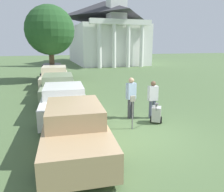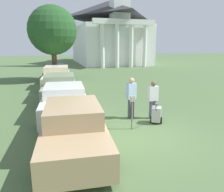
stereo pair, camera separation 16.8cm
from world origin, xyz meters
TOP-DOWN VIEW (x-y plane):
  - ground_plane at (0.00, 0.00)m, footprint 120.00×120.00m
  - parked_car_tan at (-2.36, -0.06)m, footprint 2.29×5.20m
  - parked_car_white at (-2.36, 3.23)m, footprint 2.36×5.02m
  - parked_car_sage at (-2.36, 6.70)m, footprint 2.35×5.41m
  - parked_car_cream at (-2.36, 10.45)m, footprint 2.41×5.43m
  - parked_car_black at (-2.36, 14.05)m, footprint 2.22×5.20m
  - parking_meter at (-0.04, 0.76)m, footprint 0.18×0.09m
  - person_worker at (0.40, 1.98)m, footprint 0.46×0.32m
  - person_supervisor at (1.30, 1.68)m, footprint 0.42×0.23m
  - equipment_cart at (1.18, 1.09)m, footprint 0.70×0.93m
  - church at (7.37, 30.47)m, footprint 10.55×16.77m
  - shade_tree at (-2.38, 13.52)m, footprint 4.18×4.18m

SIDE VIEW (x-z plane):
  - ground_plane at x=0.00m, z-range 0.00..0.00m
  - equipment_cart at x=1.18m, z-range -0.11..0.89m
  - parked_car_black at x=-2.36m, z-range -0.07..1.41m
  - parked_car_tan at x=-2.36m, z-range -0.06..1.40m
  - parked_car_white at x=-2.36m, z-range -0.04..1.40m
  - parked_car_sage at x=-2.36m, z-range -0.05..1.42m
  - parked_car_cream at x=-2.36m, z-range -0.06..1.53m
  - parking_meter at x=-0.04m, z-range 0.26..1.58m
  - person_supervisor at x=1.30m, z-range 0.11..1.78m
  - person_worker at x=0.40m, z-range 0.13..1.95m
  - shade_tree at x=-2.38m, z-range 1.11..7.57m
  - church at x=7.37m, z-range -6.08..17.17m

